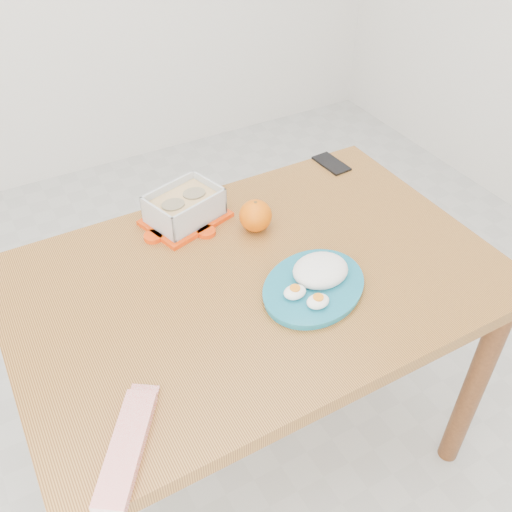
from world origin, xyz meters
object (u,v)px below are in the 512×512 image
food_container (185,207)px  orange_fruit (256,216)px  rice_plate (316,280)px  dining_table (256,305)px  smartphone (331,164)px

food_container → orange_fruit: bearing=-56.6°
food_container → orange_fruit: size_ratio=2.87×
rice_plate → dining_table: bearing=108.9°
rice_plate → orange_fruit: bearing=68.0°
dining_table → orange_fruit: bearing=61.2°
orange_fruit → rice_plate: orange_fruit is taller
food_container → orange_fruit: 0.19m
dining_table → smartphone: bearing=36.1°
rice_plate → food_container: bearing=87.5°
dining_table → rice_plate: 0.19m
dining_table → food_container: size_ratio=4.74×
smartphone → dining_table: bearing=-147.7°
food_container → dining_table: bearing=-94.7°
orange_fruit → rice_plate: (0.01, -0.27, -0.02)m
food_container → smartphone: size_ratio=2.02×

